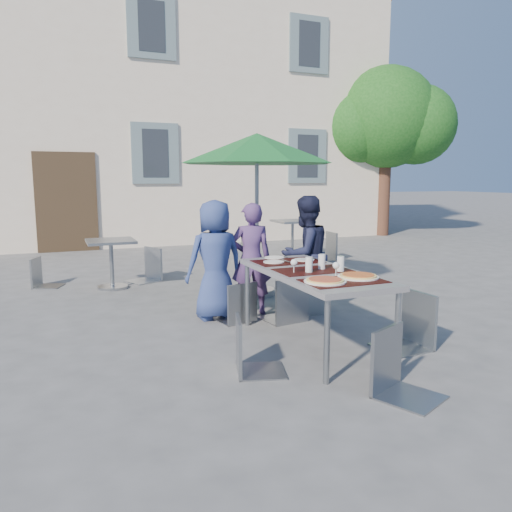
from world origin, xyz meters
name	(u,v)px	position (x,y,z in m)	size (l,w,h in m)	color
ground	(303,338)	(0.00, 0.00, 0.00)	(90.00, 90.00, 0.00)	#4E4E51
building	(126,69)	(0.00, 11.50, 4.85)	(13.60, 8.20, 11.10)	beige
tree	(387,120)	(6.55, 7.54, 3.25)	(3.60, 3.00, 4.70)	#4C2E20
dining_table	(313,276)	(-0.03, -0.23, 0.70)	(0.80, 1.85, 0.76)	#4D4C52
pizza_near_left	(325,281)	(-0.21, -0.77, 0.77)	(0.36, 0.36, 0.03)	white
pizza_near_right	(358,276)	(0.16, -0.71, 0.77)	(0.36, 0.36, 0.03)	white
glassware	(322,264)	(0.02, -0.33, 0.83)	(0.51, 0.42, 0.15)	silver
place_settings	(284,260)	(-0.03, 0.40, 0.76)	(0.62, 0.48, 0.01)	white
child_0	(215,260)	(-0.60, 1.06, 0.69)	(0.68, 0.44, 1.39)	navy
child_1	(251,259)	(-0.15, 1.08, 0.67)	(0.49, 0.32, 1.34)	#4F346A
child_2	(305,255)	(0.50, 0.92, 0.71)	(0.69, 0.40, 1.42)	#181C36
chair_0	(238,278)	(-0.42, 0.80, 0.51)	(0.47, 0.48, 0.88)	gray
chair_1	(287,272)	(0.10, 0.60, 0.58)	(0.50, 0.50, 0.99)	gray
chair_2	(304,264)	(0.44, 0.84, 0.61)	(0.49, 0.50, 1.04)	#8D9498
chair_3	(250,312)	(-0.84, -0.64, 0.53)	(0.50, 0.50, 0.90)	gray
chair_4	(412,287)	(0.84, -0.63, 0.60)	(0.48, 0.48, 1.02)	gray
chair_5	(401,322)	(0.03, -1.47, 0.57)	(0.57, 0.57, 0.97)	gray
patio_umbrella	(257,151)	(0.29, 1.97, 2.00)	(2.09, 2.09, 2.23)	#A2A5A9
cafe_table_0	(111,256)	(-1.54, 3.17, 0.49)	(0.68, 0.68, 0.73)	#A2A5A9
bg_chair_l_0	(41,255)	(-2.51, 3.69, 0.49)	(0.49, 0.49, 0.85)	gray
bg_chair_r_0	(147,244)	(-0.94, 3.55, 0.59)	(0.59, 0.59, 1.00)	#94999F
cafe_table_1	(292,232)	(2.28, 4.84, 0.53)	(0.72, 0.72, 0.77)	#A2A5A9
bg_chair_l_1	(251,235)	(1.21, 4.50, 0.54)	(0.43, 0.42, 0.93)	gray
bg_chair_r_1	(327,229)	(2.75, 4.24, 0.63)	(0.51, 0.50, 1.06)	gray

